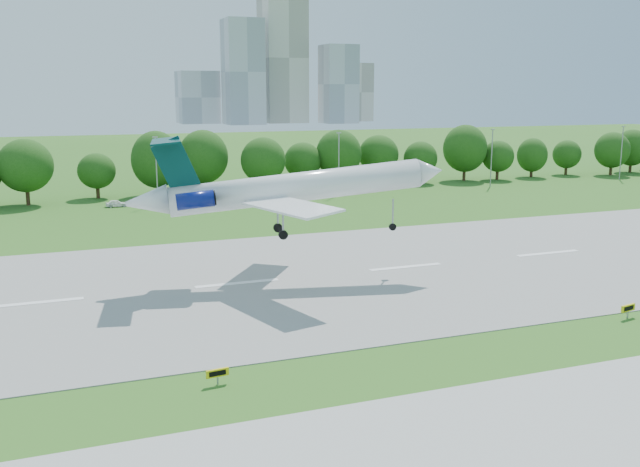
{
  "coord_description": "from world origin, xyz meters",
  "views": [
    {
      "loc": [
        -37.72,
        -46.21,
        20.1
      ],
      "look_at": [
        -13.28,
        18.0,
        6.3
      ],
      "focal_mm": 40.0,
      "sensor_mm": 36.0,
      "label": 1
    }
  ],
  "objects": [
    {
      "name": "tree_line",
      "position": [
        0.0,
        92.0,
        6.19
      ],
      "size": [
        288.4,
        8.4,
        10.4
      ],
      "color": "#382314",
      "rests_on": "ground"
    },
    {
      "name": "taxi_sign_left",
      "position": [
        -27.83,
        -0.17,
        0.85
      ],
      "size": [
        1.64,
        0.37,
        1.15
      ],
      "rotation": [
        0.0,
        0.0,
        0.11
      ],
      "color": "gray",
      "rests_on": "ground"
    },
    {
      "name": "skyline",
      "position": [
        100.16,
        390.61,
        30.46
      ],
      "size": [
        127.0,
        52.0,
        80.0
      ],
      "color": "#B2B2B7",
      "rests_on": "ground"
    },
    {
      "name": "light_poles",
      "position": [
        -2.5,
        82.0,
        6.34
      ],
      "size": [
        175.9,
        0.25,
        12.19
      ],
      "color": "gray",
      "rests_on": "ground"
    },
    {
      "name": "airliner",
      "position": [
        -14.95,
        25.28,
        9.98
      ],
      "size": [
        34.32,
        24.62,
        10.83
      ],
      "rotation": [
        0.0,
        -0.09,
        -0.17
      ],
      "color": "white",
      "rests_on": "ground"
    },
    {
      "name": "service_vehicle_a",
      "position": [
        -19.36,
        78.22,
        0.55
      ],
      "size": [
        3.48,
        1.55,
        1.11
      ],
      "primitive_type": "imported",
      "rotation": [
        0.0,
        0.0,
        1.68
      ],
      "color": "white",
      "rests_on": "ground"
    },
    {
      "name": "service_vehicle_b",
      "position": [
        -27.18,
        82.35,
        0.63
      ],
      "size": [
        3.67,
        1.49,
        1.25
      ],
      "primitive_type": "imported",
      "rotation": [
        0.0,
        0.0,
        1.57
      ],
      "color": "white",
      "rests_on": "ground"
    },
    {
      "name": "ground",
      "position": [
        0.0,
        0.0,
        0.0
      ],
      "size": [
        600.0,
        600.0,
        0.0
      ],
      "primitive_type": "plane",
      "color": "#265817",
      "rests_on": "ground"
    },
    {
      "name": "runway",
      "position": [
        0.0,
        25.0,
        0.04
      ],
      "size": [
        400.0,
        45.0,
        0.08
      ],
      "primitive_type": "cube",
      "color": "gray",
      "rests_on": "ground"
    },
    {
      "name": "taxi_sign_centre",
      "position": [
        9.96,
        1.24,
        0.94
      ],
      "size": [
        1.81,
        0.58,
        1.27
      ],
      "rotation": [
        0.0,
        0.0,
        0.21
      ],
      "color": "gray",
      "rests_on": "ground"
    }
  ]
}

